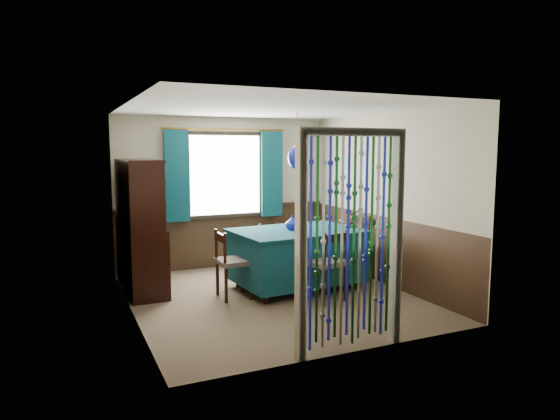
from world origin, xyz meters
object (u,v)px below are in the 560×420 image
dining_table (296,255)px  chair_far (273,248)px  chair_right (352,245)px  sideboard (141,246)px  bowl_shelf (147,201)px  chair_near (327,263)px  vase_sideboard (141,216)px  chair_left (232,262)px  pendant_lamp (297,158)px  vase_table (292,223)px

dining_table → chair_far: bearing=87.9°
chair_right → sideboard: (-3.05, 0.68, 0.11)m
chair_far → bowl_shelf: size_ratio=3.79×
dining_table → sideboard: bearing=153.9°
chair_right → sideboard: sideboard is taller
chair_near → chair_far: bearing=81.8°
chair_far → vase_sideboard: vase_sideboard is taller
dining_table → chair_left: chair_left is taller
bowl_shelf → chair_left: bearing=-30.3°
vase_sideboard → pendant_lamp: bearing=-28.1°
dining_table → pendant_lamp: pendant_lamp is taller
dining_table → chair_near: (0.09, -0.71, 0.02)m
chair_left → bowl_shelf: 1.39m
chair_left → pendant_lamp: (0.99, 0.07, 1.38)m
sideboard → pendant_lamp: size_ratio=2.30×
vase_table → chair_far: bearing=87.7°
chair_far → chair_near: bearing=87.4°
vase_table → sideboard: bearing=158.0°
dining_table → vase_sideboard: (-1.98, 1.06, 0.53)m
chair_far → sideboard: size_ratio=0.44×
chair_far → pendant_lamp: 1.62m
chair_right → chair_near: bearing=121.3°
dining_table → bowl_shelf: bearing=161.0°
chair_near → chair_left: (-1.09, 0.64, -0.02)m
chair_near → chair_right: chair_right is taller
dining_table → sideboard: sideboard is taller
dining_table → pendant_lamp: bearing=-158.0°
chair_near → dining_table: bearing=84.4°
pendant_lamp → bowl_shelf: size_ratio=3.72×
pendant_lamp → chair_left: bearing=-176.1°
chair_far → sideboard: bearing=-8.5°
chair_right → chair_left: bearing=84.5°
pendant_lamp → vase_table: 0.92m
chair_left → vase_sideboard: size_ratio=4.82×
pendant_lamp → vase_table: bearing=173.2°
chair_far → chair_right: bearing=140.5°
pendant_lamp → vase_sideboard: size_ratio=4.23×
vase_table → vase_sideboard: bearing=151.3°
chair_right → pendant_lamp: pendant_lamp is taller
dining_table → chair_near: chair_near is taller
chair_far → chair_left: 1.27m
chair_right → vase_sideboard: 3.17m
chair_near → pendant_lamp: bearing=84.4°
vase_sideboard → bowl_shelf: bearing=-90.0°
chair_near → chair_left: size_ratio=1.04×
sideboard → bowl_shelf: 0.72m
dining_table → vase_sideboard: bearing=147.3°
bowl_shelf → sideboard: bearing=101.5°
bowl_shelf → pendant_lamp: bearing=-14.4°
chair_left → sideboard: size_ratio=0.50×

